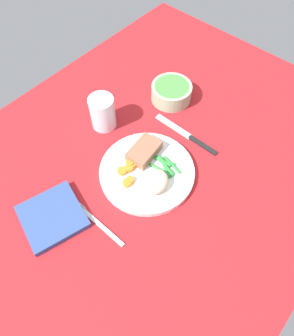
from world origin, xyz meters
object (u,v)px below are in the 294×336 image
knife (187,135)px  salad_bowl (171,92)px  meat_portion (144,151)px  water_glass (103,114)px  fork (98,223)px  dinner_plate (147,172)px  napkin (53,217)px

knife → salad_bowl: bearing=59.3°
meat_portion → water_glass: 16.19cm
water_glass → fork: bearing=-137.8°
meat_portion → dinner_plate: bearing=-130.6°
salad_bowl → meat_portion: bearing=-159.0°
dinner_plate → salad_bowl: salad_bowl is taller
meat_portion → water_glass: size_ratio=0.93×
fork → napkin: (-5.92, 8.68, 0.66)cm
fork → meat_portion: bearing=7.4°
fork → knife: 34.22cm
water_glass → meat_portion: bearing=-94.5°
napkin → dinner_plate: bearing=-19.6°
fork → water_glass: size_ratio=1.73×
knife → napkin: (-40.14, 8.71, 0.66)cm
fork → knife: (34.22, -0.03, -0.00)cm
knife → napkin: 41.08cm
water_glass → knife: bearing=-59.2°
meat_portion → water_glass: water_glass is taller
dinner_plate → meat_portion: bearing=49.4°
dinner_plate → meat_portion: meat_portion is taller
dinner_plate → meat_portion: size_ratio=2.70×
napkin → salad_bowl: bearing=4.3°
dinner_plate → salad_bowl: (24.68, 12.03, 1.97)cm
fork → water_glass: bearing=38.7°
meat_portion → salad_bowl: salad_bowl is taller
meat_portion → salad_bowl: bearing=21.0°
dinner_plate → fork: 17.71cm
fork → salad_bowl: size_ratio=1.40×
water_glass → napkin: 30.53cm
meat_portion → fork: meat_portion is taller
water_glass → salad_bowl: water_glass is taller
meat_portion → knife: meat_portion is taller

